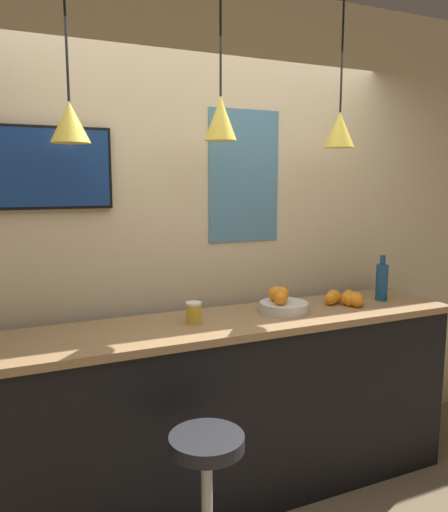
{
  "coord_description": "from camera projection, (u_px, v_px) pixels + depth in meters",
  "views": [
    {
      "loc": [
        -1.07,
        -1.86,
        1.78
      ],
      "look_at": [
        0.0,
        0.52,
        1.39
      ],
      "focal_mm": 35.0,
      "sensor_mm": 36.0,
      "label": 1
    }
  ],
  "objects": [
    {
      "name": "bar_stool",
      "position": [
        207.0,
        493.0,
        2.15
      ],
      "size": [
        0.41,
        0.41,
        0.71
      ],
      "color": "#B7B7BC",
      "rests_on": "ground_plane"
    },
    {
      "name": "mounted_tv",
      "position": [
        34.0,
        168.0,
        2.51
      ],
      "size": [
        0.78,
        0.04,
        0.42
      ],
      "color": "black"
    },
    {
      "name": "back_wall",
      "position": [
        197.0,
        236.0,
        2.98
      ],
      "size": [
        8.0,
        0.06,
        2.9
      ],
      "color": "beige",
      "rests_on": "ground_plane"
    },
    {
      "name": "orange_pile",
      "position": [
        345.0,
        298.0,
        3.02
      ],
      "size": [
        0.25,
        0.22,
        0.09
      ],
      "color": "orange",
      "rests_on": "service_counter"
    },
    {
      "name": "juice_bottle",
      "position": [
        382.0,
        281.0,
        3.12
      ],
      "size": [
        0.07,
        0.07,
        0.29
      ],
      "color": "navy",
      "rests_on": "service_counter"
    },
    {
      "name": "pendant_lamp_middle",
      "position": [
        221.0,
        118.0,
        2.57
      ],
      "size": [
        0.17,
        0.17,
        0.82
      ],
      "color": "black"
    },
    {
      "name": "fruit_bowl",
      "position": [
        282.0,
        303.0,
        2.85
      ],
      "size": [
        0.28,
        0.28,
        0.15
      ],
      "color": "beige",
      "rests_on": "service_counter"
    },
    {
      "name": "pendant_lamp_right",
      "position": [
        340.0,
        129.0,
        2.88
      ],
      "size": [
        0.17,
        0.17,
        0.83
      ],
      "color": "black"
    },
    {
      "name": "spread_jar",
      "position": [
        194.0,
        313.0,
        2.62
      ],
      "size": [
        0.08,
        0.08,
        0.11
      ],
      "color": "gold",
      "rests_on": "service_counter"
    },
    {
      "name": "wall_poster",
      "position": [
        244.0,
        176.0,
        3.02
      ],
      "size": [
        0.46,
        0.01,
        0.79
      ],
      "color": "teal"
    },
    {
      "name": "service_counter",
      "position": [
        224.0,
        410.0,
        2.76
      ],
      "size": [
        2.78,
        0.57,
        1.04
      ],
      "color": "black",
      "rests_on": "ground_plane"
    },
    {
      "name": "pendant_lamp_left",
      "position": [
        70.0,
        121.0,
        2.27
      ],
      "size": [
        0.18,
        0.18,
        0.85
      ],
      "color": "black"
    }
  ]
}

